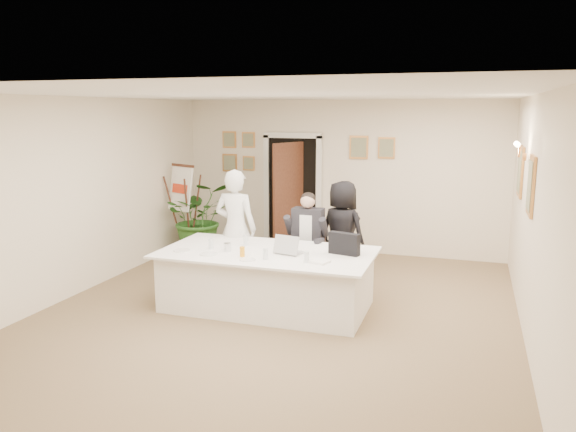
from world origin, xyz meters
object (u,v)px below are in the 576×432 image
(flip_chart, at_px, (185,214))
(oj_glass, at_px, (242,252))
(standing_woman, at_px, (342,232))
(laptop_bag, at_px, (344,244))
(standing_man, at_px, (236,228))
(seated_man, at_px, (307,240))
(steel_jug, at_px, (227,247))
(conference_table, at_px, (267,279))
(paper_stack, at_px, (317,261))
(laptop, at_px, (289,242))
(potted_palm, at_px, (200,218))

(flip_chart, height_order, oj_glass, flip_chart)
(standing_woman, xyz_separation_m, laptop_bag, (0.31, -1.25, 0.13))
(flip_chart, height_order, standing_man, standing_man)
(seated_man, xyz_separation_m, standing_woman, (0.45, 0.37, 0.07))
(standing_woman, xyz_separation_m, oj_glass, (-0.90, -1.77, 0.05))
(seated_man, bearing_deg, steel_jug, -107.38)
(conference_table, height_order, oj_glass, oj_glass)
(laptop_bag, relative_size, paper_stack, 1.45)
(seated_man, distance_m, laptop, 1.04)
(potted_palm, xyz_separation_m, steel_jug, (1.69, -2.52, 0.16))
(conference_table, relative_size, standing_man, 1.59)
(standing_man, height_order, steel_jug, standing_man)
(seated_man, distance_m, laptop_bag, 1.17)
(standing_woman, relative_size, laptop_bag, 3.87)
(oj_glass, bearing_deg, steel_jug, 146.06)
(seated_man, distance_m, flip_chart, 2.91)
(seated_man, height_order, oj_glass, seated_man)
(potted_palm, distance_m, laptop, 3.43)
(oj_glass, distance_m, steel_jug, 0.36)
(steel_jug, bearing_deg, potted_palm, 123.85)
(standing_man, distance_m, potted_palm, 2.15)
(potted_palm, bearing_deg, conference_table, -47.14)
(laptop_bag, bearing_deg, standing_man, 175.17)
(conference_table, distance_m, paper_stack, 0.93)
(paper_stack, bearing_deg, potted_palm, 137.90)
(seated_man, bearing_deg, paper_stack, -54.17)
(conference_table, distance_m, standing_woman, 1.62)
(standing_man, relative_size, standing_woman, 1.12)
(seated_man, distance_m, standing_woman, 0.59)
(conference_table, distance_m, steel_jug, 0.68)
(laptop, relative_size, paper_stack, 1.30)
(standing_man, distance_m, steel_jug, 0.95)
(potted_palm, bearing_deg, standing_woman, -18.19)
(standing_woman, bearing_deg, laptop_bag, 124.38)
(steel_jug, bearing_deg, flip_chart, 128.73)
(conference_table, relative_size, laptop_bag, 6.90)
(standing_man, distance_m, oj_glass, 1.25)
(standing_man, bearing_deg, laptop_bag, 161.48)
(laptop_bag, bearing_deg, potted_palm, 159.00)
(conference_table, height_order, potted_palm, potted_palm)
(conference_table, height_order, laptop_bag, laptop_bag)
(paper_stack, bearing_deg, steel_jug, 172.86)
(seated_man, relative_size, standing_woman, 0.92)
(standing_man, relative_size, laptop_bag, 4.33)
(laptop_bag, distance_m, steel_jug, 1.54)
(flip_chart, relative_size, laptop, 4.42)
(potted_palm, bearing_deg, flip_chart, -148.79)
(standing_woman, bearing_deg, conference_table, 84.17)
(paper_stack, height_order, oj_glass, oj_glass)
(conference_table, xyz_separation_m, paper_stack, (0.78, -0.32, 0.40))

